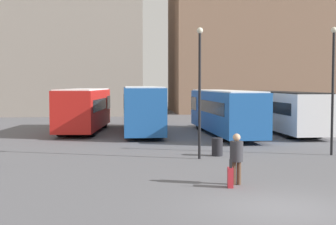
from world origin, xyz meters
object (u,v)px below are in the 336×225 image
bus_0 (84,109)px  bus_2 (224,110)px  traveler (236,154)px  trash_bin (217,147)px  bus_1 (142,108)px  lamp_post_0 (200,82)px  lamp_post_1 (333,81)px  suitcase (230,177)px  bus_3 (285,110)px

bus_0 → bus_2: (9.59, -2.90, -0.03)m
traveler → trash_bin: 6.46m
bus_1 → trash_bin: 11.76m
lamp_post_0 → lamp_post_1: (6.52, 0.48, 0.08)m
bus_2 → lamp_post_0: size_ratio=2.03×
lamp_post_0 → lamp_post_1: size_ratio=0.97×
suitcase → bus_2: bearing=-4.5°
bus_1 → trash_bin: bus_1 is taller
trash_bin → suitcase: bearing=-98.1°
bus_3 → traveler: bearing=154.9°
bus_3 → lamp_post_1: bearing=172.2°
suitcase → trash_bin: bearing=-0.9°
bus_0 → bus_3: bus_0 is taller
suitcase → lamp_post_0: bearing=7.5°
bus_2 → traveler: size_ratio=6.97×
bus_2 → bus_0: bearing=71.8°
suitcase → bus_3: bearing=-17.8°
bus_0 → lamp_post_0: (6.20, -13.02, 1.81)m
bus_2 → trash_bin: (-2.39, -9.30, -1.22)m
bus_2 → trash_bin: bearing=164.2°
bus_1 → lamp_post_1: 14.55m
bus_2 → suitcase: bus_2 is taller
lamp_post_0 → bus_0: bearing=115.5°
bus_0 → suitcase: bus_0 is taller
bus_3 → bus_0: bearing=80.5°
bus_2 → lamp_post_0: (-3.39, -10.11, 1.84)m
bus_3 → traveler: (-7.52, -16.35, -0.55)m
suitcase → lamp_post_1: lamp_post_1 is taller
bus_0 → suitcase: bearing=-156.3°
bus_0 → lamp_post_0: 14.53m
suitcase → bus_0: bearing=25.4°
bus_2 → lamp_post_0: bearing=160.1°
lamp_post_0 → traveler: bearing=-86.6°
suitcase → lamp_post_1: 9.73m
bus_0 → lamp_post_1: size_ratio=1.62×
bus_0 → lamp_post_0: size_ratio=1.66×
bus_3 → traveler: 18.01m
suitcase → trash_bin: 6.88m
bus_0 → bus_2: bearing=-101.3°
bus_3 → suitcase: bus_3 is taller
bus_3 → trash_bin: bearing=145.1°
bus_3 → suitcase: size_ratio=11.14×
lamp_post_1 → trash_bin: lamp_post_1 is taller
traveler → lamp_post_0: 6.11m
trash_bin → bus_0: bearing=120.5°
bus_1 → lamp_post_0: bearing=-169.9°
bus_3 → suitcase: 18.55m
bus_2 → lamp_post_1: lamp_post_1 is taller
bus_1 → trash_bin: bearing=-164.4°
lamp_post_1 → trash_bin: size_ratio=7.19×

